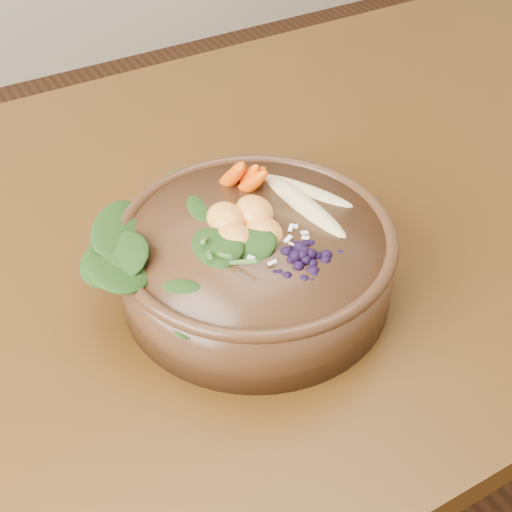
% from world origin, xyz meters
% --- Properties ---
extents(ground, '(4.00, 4.00, 0.00)m').
position_xyz_m(ground, '(0.00, 0.00, 0.00)').
color(ground, '#381E0F').
rests_on(ground, ground).
extents(dining_table, '(1.60, 0.90, 0.75)m').
position_xyz_m(dining_table, '(0.00, 0.00, 0.66)').
color(dining_table, '#331C0C').
rests_on(dining_table, ground).
extents(stoneware_bowl, '(0.38, 0.38, 0.08)m').
position_xyz_m(stoneware_bowl, '(-0.23, -0.13, 0.79)').
color(stoneware_bowl, '#412918').
rests_on(stoneware_bowl, dining_table).
extents(kale_heap, '(0.25, 0.23, 0.05)m').
position_xyz_m(kale_heap, '(-0.29, -0.08, 0.86)').
color(kale_heap, '#1E4011').
rests_on(kale_heap, stoneware_bowl).
extents(carrot_cluster, '(0.08, 0.08, 0.08)m').
position_xyz_m(carrot_cluster, '(-0.20, -0.04, 0.88)').
color(carrot_cluster, '#EF4F02').
rests_on(carrot_cluster, stoneware_bowl).
extents(banana_halves, '(0.10, 0.18, 0.03)m').
position_xyz_m(banana_halves, '(-0.15, -0.10, 0.85)').
color(banana_halves, '#E0CC84').
rests_on(banana_halves, stoneware_bowl).
extents(mandarin_cluster, '(0.11, 0.12, 0.03)m').
position_xyz_m(mandarin_cluster, '(-0.23, -0.11, 0.85)').
color(mandarin_cluster, orange).
rests_on(mandarin_cluster, stoneware_bowl).
extents(blueberry_pile, '(0.17, 0.14, 0.04)m').
position_xyz_m(blueberry_pile, '(-0.21, -0.19, 0.85)').
color(blueberry_pile, black).
rests_on(blueberry_pile, stoneware_bowl).
extents(coconut_flakes, '(0.12, 0.10, 0.01)m').
position_xyz_m(coconut_flakes, '(-0.22, -0.15, 0.84)').
color(coconut_flakes, white).
rests_on(coconut_flakes, stoneware_bowl).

